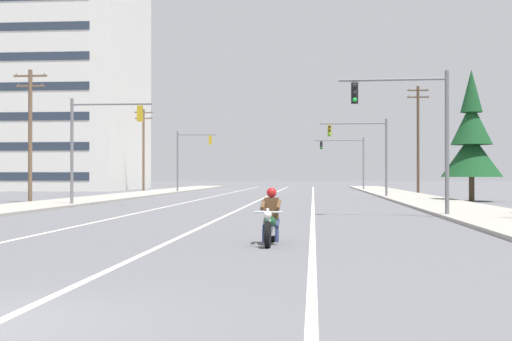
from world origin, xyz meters
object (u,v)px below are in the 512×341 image
Objects in this scene: traffic_signal_near_left at (95,135)px; apartment_building_far_left_block at (20,82)px; motorcycle_with_rider at (271,222)px; traffic_signal_mid_right at (367,145)px; utility_pole_left_near at (30,131)px; traffic_signal_mid_left at (188,153)px; utility_pole_right_far at (418,136)px; traffic_signal_near_right at (415,121)px; traffic_signal_far_right at (349,155)px; conifer_tree_right_verge_far at (472,141)px; utility_pole_left_far at (144,147)px.

apartment_building_far_left_block reaches higher than traffic_signal_near_left.
apartment_building_far_left_block is at bearing 118.66° from motorcycle_with_rider.
traffic_signal_mid_right is at bearing -33.76° from apartment_building_far_left_block.
apartment_building_far_left_block is at bearing 114.67° from utility_pole_left_near.
traffic_signal_mid_left is (-11.47, 50.64, 3.45)m from motorcycle_with_rider.
traffic_signal_near_left is at bearing -129.01° from utility_pole_right_far.
traffic_signal_near_right is 1.00× the size of traffic_signal_far_right.
conifer_tree_right_verge_far reaches higher than traffic_signal_far_right.
traffic_signal_mid_right is (5.28, 36.85, 3.54)m from motorcycle_with_rider.
utility_pole_left_far is at bearing 100.01° from traffic_signal_near_left.
traffic_signal_near_left is 29.76m from traffic_signal_mid_left.
traffic_signal_near_right is at bearing 65.57° from motorcycle_with_rider.
traffic_signal_mid_right is at bearing 81.84° from motorcycle_with_rider.
apartment_building_far_left_block is (-40.00, 0.27, 9.08)m from traffic_signal_far_right.
motorcycle_with_rider is 32.06m from conifer_tree_right_verge_far.
utility_pole_left_far is (-23.32, -4.72, 0.82)m from traffic_signal_far_right.
traffic_signal_mid_right is 13.17m from utility_pole_right_far.
traffic_signal_far_right is at bearing 100.92° from conifer_tree_right_verge_far.
traffic_signal_near_right is at bearing -63.30° from utility_pole_left_far.
traffic_signal_mid_right is 25.25m from utility_pole_left_near.
utility_pole_left_near is at bearing 142.43° from traffic_signal_near_left.
traffic_signal_near_left is 0.22× the size of apartment_building_far_left_block.
motorcycle_with_rider is 37.39m from traffic_signal_mid_right.
utility_pole_right_far is at bearing 77.21° from motorcycle_with_rider.
utility_pole_left_near is (-22.44, -11.57, 0.52)m from traffic_signal_mid_right.
motorcycle_with_rider is 13.53m from traffic_signal_near_right.
conifer_tree_right_verge_far reaches higher than traffic_signal_mid_right.
traffic_signal_near_right and traffic_signal_mid_right have the same top height.
apartment_building_far_left_block is (-45.81, 15.00, 7.75)m from utility_pole_right_far.
traffic_signal_near_right is 52.31m from utility_pole_left_far.
motorcycle_with_rider is at bearing -111.60° from conifer_tree_right_verge_far.
traffic_signal_mid_right is 1.00× the size of traffic_signal_far_right.
traffic_signal_mid_right reaches higher than motorcycle_with_rider.
utility_pole_right_far is at bearing 92.10° from conifer_tree_right_verge_far.
traffic_signal_mid_left is 1.00× the size of traffic_signal_far_right.
apartment_building_far_left_block is (-40.18, 51.72, 9.15)m from traffic_signal_near_right.
utility_pole_right_far reaches higher than utility_pole_left_near.
traffic_signal_mid_left is 0.72× the size of utility_pole_left_near.
utility_pole_left_far is at bearing 129.67° from traffic_signal_mid_left.
traffic_signal_far_right is 0.70× the size of conifer_tree_right_verge_far.
apartment_building_far_left_block reaches higher than utility_pole_left_near.
utility_pole_left_near is (-22.38, -38.07, 0.49)m from traffic_signal_far_right.
conifer_tree_right_verge_far is (29.83, -29.00, -0.90)m from utility_pole_left_far.
traffic_signal_far_right is (-0.18, 51.44, 0.08)m from traffic_signal_near_right.
utility_pole_left_far reaches higher than conifer_tree_right_verge_far.
utility_pole_left_near is (-22.56, 13.38, 0.56)m from traffic_signal_near_right.
traffic_signal_near_left is 49.55m from apartment_building_far_left_block.
apartment_building_far_left_block is (-40.05, 26.78, 9.11)m from traffic_signal_mid_right.
utility_pole_left_far is (-0.94, 33.35, 0.34)m from utility_pole_left_near.
traffic_signal_near_left is 45.62m from traffic_signal_far_right.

